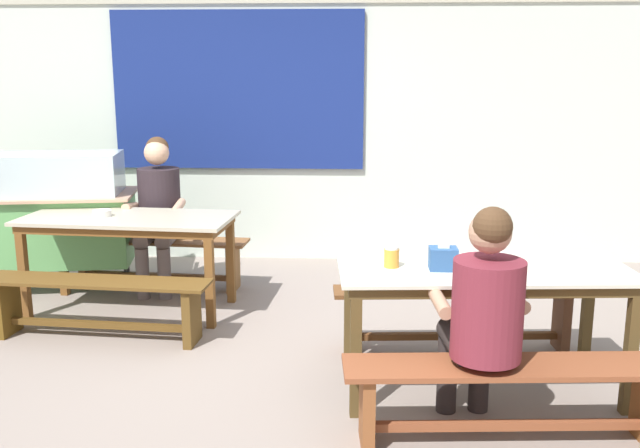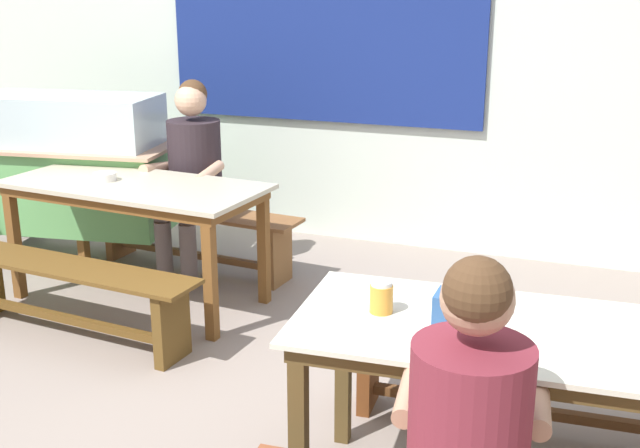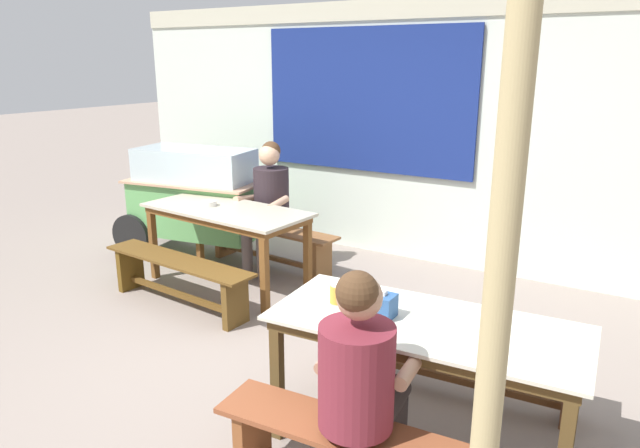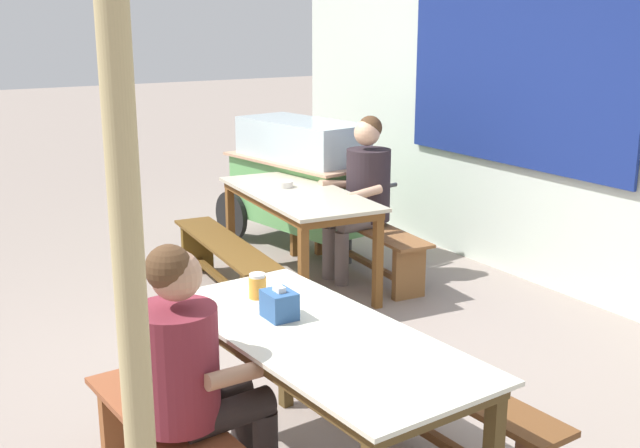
# 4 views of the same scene
# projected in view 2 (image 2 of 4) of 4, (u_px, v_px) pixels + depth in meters

# --- Properties ---
(ground_plane) EXTENTS (40.00, 40.00, 0.00)m
(ground_plane) POSITION_uv_depth(u_px,v_px,m) (239.00, 402.00, 3.73)
(ground_plane) COLOR gray
(backdrop_wall) EXTENTS (7.31, 0.23, 2.66)m
(backdrop_wall) POSITION_uv_depth(u_px,v_px,m) (392.00, 56.00, 5.66)
(backdrop_wall) COLOR silver
(backdrop_wall) RESTS_ON ground_plane
(dining_table_far) EXTENTS (1.65, 0.84, 0.75)m
(dining_table_far) POSITION_uv_depth(u_px,v_px,m) (135.00, 196.00, 4.75)
(dining_table_far) COLOR #B8AF98
(dining_table_far) RESTS_ON ground_plane
(dining_table_near) EXTENTS (1.69, 0.83, 0.75)m
(dining_table_near) POSITION_uv_depth(u_px,v_px,m) (526.00, 351.00, 2.75)
(dining_table_near) COLOR beige
(dining_table_near) RESTS_ON ground_plane
(bench_far_back) EXTENTS (1.57, 0.43, 0.43)m
(bench_far_back) POSITION_uv_depth(u_px,v_px,m) (195.00, 230.00, 5.39)
(bench_far_back) COLOR brown
(bench_far_back) RESTS_ON ground_plane
(bench_far_front) EXTENTS (1.61, 0.43, 0.43)m
(bench_far_front) POSITION_uv_depth(u_px,v_px,m) (70.00, 290.00, 4.34)
(bench_far_front) COLOR brown
(bench_far_front) RESTS_ON ground_plane
(bench_near_back) EXTENTS (1.66, 0.35, 0.43)m
(bench_near_back) POSITION_uv_depth(u_px,v_px,m) (527.00, 371.00, 3.42)
(bench_near_back) COLOR brown
(bench_near_back) RESTS_ON ground_plane
(food_cart) EXTENTS (1.86, 0.96, 1.17)m
(food_cart) POSITION_uv_depth(u_px,v_px,m) (69.00, 166.00, 5.54)
(food_cart) COLOR #61A75D
(food_cart) RESTS_ON ground_plane
(person_near_front) EXTENTS (0.49, 0.60, 1.22)m
(person_near_front) POSITION_uv_depth(u_px,v_px,m) (470.00, 420.00, 2.29)
(person_near_front) COLOR #2A2423
(person_near_front) RESTS_ON ground_plane
(person_center_facing) EXTENTS (0.47, 0.55, 1.31)m
(person_center_facing) POSITION_uv_depth(u_px,v_px,m) (192.00, 167.00, 5.20)
(person_center_facing) COLOR #675B59
(person_center_facing) RESTS_ON ground_plane
(tissue_box) EXTENTS (0.15, 0.12, 0.15)m
(tissue_box) POSITION_uv_depth(u_px,v_px,m) (457.00, 310.00, 2.73)
(tissue_box) COLOR #2D558F
(tissue_box) RESTS_ON dining_table_near
(condiment_jar) EXTENTS (0.09, 0.09, 0.12)m
(condiment_jar) POSITION_uv_depth(u_px,v_px,m) (381.00, 297.00, 2.86)
(condiment_jar) COLOR orange
(condiment_jar) RESTS_ON dining_table_near
(soup_bowl) EXTENTS (0.14, 0.14, 0.05)m
(soup_bowl) POSITION_uv_depth(u_px,v_px,m) (105.00, 177.00, 4.77)
(soup_bowl) COLOR silver
(soup_bowl) RESTS_ON dining_table_far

